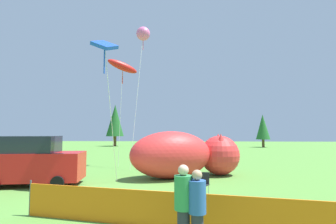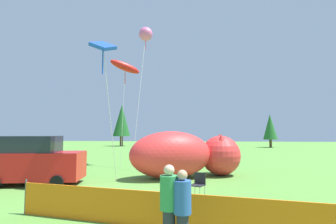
{
  "view_description": "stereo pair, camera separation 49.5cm",
  "coord_description": "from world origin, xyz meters",
  "px_view_note": "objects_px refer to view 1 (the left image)",
  "views": [
    {
      "loc": [
        2.14,
        -9.96,
        2.46
      ],
      "look_at": [
        1.24,
        4.34,
        3.56
      ],
      "focal_mm": 28.0,
      "sensor_mm": 36.0,
      "label": 1
    },
    {
      "loc": [
        2.64,
        -9.92,
        2.46
      ],
      "look_at": [
        1.24,
        4.34,
        3.56
      ],
      "focal_mm": 28.0,
      "sensor_mm": 36.0,
      "label": 2
    }
  ],
  "objects_px": {
    "parked_car": "(34,162)",
    "kite_blue_box": "(105,48)",
    "spectator_in_black_shirt": "(183,204)",
    "spectator_in_blue_shirt": "(197,207)",
    "folding_chair": "(202,182)",
    "kite_red_lizard": "(123,67)",
    "kite_pink_octopus": "(143,34)",
    "inflatable_cat": "(184,156)"
  },
  "relations": [
    {
      "from": "inflatable_cat",
      "to": "spectator_in_blue_shirt",
      "type": "distance_m",
      "value": 8.94
    },
    {
      "from": "inflatable_cat",
      "to": "spectator_in_blue_shirt",
      "type": "relative_size",
      "value": 3.84
    },
    {
      "from": "kite_blue_box",
      "to": "folding_chair",
      "type": "bearing_deg",
      "value": -15.0
    },
    {
      "from": "spectator_in_black_shirt",
      "to": "folding_chair",
      "type": "bearing_deg",
      "value": 81.48
    },
    {
      "from": "kite_pink_octopus",
      "to": "kite_red_lizard",
      "type": "bearing_deg",
      "value": -148.7
    },
    {
      "from": "spectator_in_blue_shirt",
      "to": "kite_red_lizard",
      "type": "height_order",
      "value": "kite_red_lizard"
    },
    {
      "from": "spectator_in_blue_shirt",
      "to": "inflatable_cat",
      "type": "bearing_deg",
      "value": 91.72
    },
    {
      "from": "folding_chair",
      "to": "kite_blue_box",
      "type": "xyz_separation_m",
      "value": [
        -4.23,
        1.13,
        5.71
      ]
    },
    {
      "from": "parked_car",
      "to": "folding_chair",
      "type": "bearing_deg",
      "value": -21.4
    },
    {
      "from": "parked_car",
      "to": "spectator_in_blue_shirt",
      "type": "distance_m",
      "value": 9.64
    },
    {
      "from": "inflatable_cat",
      "to": "kite_blue_box",
      "type": "bearing_deg",
      "value": -163.64
    },
    {
      "from": "parked_car",
      "to": "kite_blue_box",
      "type": "height_order",
      "value": "kite_blue_box"
    },
    {
      "from": "spectator_in_blue_shirt",
      "to": "folding_chair",
      "type": "bearing_deg",
      "value": 85.06
    },
    {
      "from": "kite_red_lizard",
      "to": "parked_car",
      "type": "bearing_deg",
      "value": -108.85
    },
    {
      "from": "spectator_in_black_shirt",
      "to": "kite_blue_box",
      "type": "xyz_separation_m",
      "value": [
        -3.55,
        5.72,
        5.29
      ]
    },
    {
      "from": "spectator_in_black_shirt",
      "to": "kite_red_lizard",
      "type": "height_order",
      "value": "kite_red_lizard"
    },
    {
      "from": "folding_chair",
      "to": "kite_red_lizard",
      "type": "distance_m",
      "value": 12.22
    },
    {
      "from": "spectator_in_black_shirt",
      "to": "kite_pink_octopus",
      "type": "bearing_deg",
      "value": 102.63
    },
    {
      "from": "parked_car",
      "to": "kite_pink_octopus",
      "type": "relative_size",
      "value": 0.42
    },
    {
      "from": "kite_red_lizard",
      "to": "kite_blue_box",
      "type": "xyz_separation_m",
      "value": [
        1.02,
        -7.58,
        -1.06
      ]
    },
    {
      "from": "inflatable_cat",
      "to": "kite_red_lizard",
      "type": "relative_size",
      "value": 0.81
    },
    {
      "from": "spectator_in_black_shirt",
      "to": "kite_pink_octopus",
      "type": "xyz_separation_m",
      "value": [
        -3.17,
        14.15,
        9.14
      ]
    },
    {
      "from": "folding_chair",
      "to": "kite_blue_box",
      "type": "distance_m",
      "value": 7.2
    },
    {
      "from": "spectator_in_black_shirt",
      "to": "spectator_in_blue_shirt",
      "type": "height_order",
      "value": "spectator_in_black_shirt"
    },
    {
      "from": "folding_chair",
      "to": "kite_pink_octopus",
      "type": "bearing_deg",
      "value": -129.95
    },
    {
      "from": "spectator_in_black_shirt",
      "to": "kite_red_lizard",
      "type": "xyz_separation_m",
      "value": [
        -4.56,
        13.3,
        6.35
      ]
    },
    {
      "from": "inflatable_cat",
      "to": "kite_blue_box",
      "type": "distance_m",
      "value": 6.96
    },
    {
      "from": "kite_pink_octopus",
      "to": "spectator_in_blue_shirt",
      "type": "bearing_deg",
      "value": -76.37
    },
    {
      "from": "parked_car",
      "to": "spectator_in_black_shirt",
      "type": "xyz_separation_m",
      "value": [
        6.97,
        -6.25,
        -0.13
      ]
    },
    {
      "from": "spectator_in_black_shirt",
      "to": "kite_pink_octopus",
      "type": "height_order",
      "value": "kite_pink_octopus"
    },
    {
      "from": "kite_red_lizard",
      "to": "kite_pink_octopus",
      "type": "bearing_deg",
      "value": 31.3
    },
    {
      "from": "parked_car",
      "to": "folding_chair",
      "type": "xyz_separation_m",
      "value": [
        7.66,
        -1.67,
        -0.55
      ]
    },
    {
      "from": "kite_red_lizard",
      "to": "spectator_in_blue_shirt",
      "type": "bearing_deg",
      "value": -70.1
    },
    {
      "from": "kite_red_lizard",
      "to": "kite_pink_octopus",
      "type": "xyz_separation_m",
      "value": [
        1.39,
        0.85,
        2.79
      ]
    },
    {
      "from": "folding_chair",
      "to": "spectator_in_black_shirt",
      "type": "xyz_separation_m",
      "value": [
        -0.69,
        -4.59,
        0.42
      ]
    },
    {
      "from": "kite_blue_box",
      "to": "parked_car",
      "type": "bearing_deg",
      "value": 171.17
    },
    {
      "from": "folding_chair",
      "to": "parked_car",
      "type": "bearing_deg",
      "value": -74.19
    },
    {
      "from": "inflatable_cat",
      "to": "kite_pink_octopus",
      "type": "height_order",
      "value": "kite_pink_octopus"
    },
    {
      "from": "parked_car",
      "to": "spectator_in_blue_shirt",
      "type": "bearing_deg",
      "value": -50.28
    },
    {
      "from": "parked_car",
      "to": "kite_blue_box",
      "type": "relative_size",
      "value": 0.67
    },
    {
      "from": "folding_chair",
      "to": "kite_pink_octopus",
      "type": "relative_size",
      "value": 0.09
    },
    {
      "from": "kite_red_lizard",
      "to": "kite_pink_octopus",
      "type": "height_order",
      "value": "kite_pink_octopus"
    }
  ]
}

